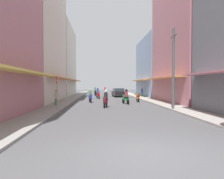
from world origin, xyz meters
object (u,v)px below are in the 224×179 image
(motorbike_maroon, at_px, (106,100))
(motorbike_black, at_px, (95,92))
(motorbike_white, at_px, (105,91))
(motorbike_orange, at_px, (138,98))
(pedestrian_far, at_px, (142,91))
(utility_pole, at_px, (173,69))
(parked_car, at_px, (118,92))
(motorbike_red, at_px, (98,94))
(motorbike_green, at_px, (126,97))
(pedestrian_foreground, at_px, (56,98))
(motorbike_blue, at_px, (90,96))
(street_sign_no_entry, at_px, (57,89))

(motorbike_maroon, relative_size, motorbike_black, 0.99)
(motorbike_white, distance_m, motorbike_orange, 17.81)
(motorbike_black, xyz_separation_m, pedestrian_far, (7.79, -3.73, 0.23))
(utility_pole, bearing_deg, parked_car, 98.15)
(parked_car, xyz_separation_m, utility_pole, (2.62, -18.30, 2.58))
(motorbike_red, height_order, motorbike_orange, motorbike_red)
(motorbike_green, bearing_deg, motorbike_orange, 55.36)
(pedestrian_foreground, bearing_deg, motorbike_white, 76.80)
(motorbike_maroon, bearing_deg, pedestrian_far, 66.52)
(motorbike_green, bearing_deg, motorbike_blue, 148.32)
(motorbike_black, bearing_deg, utility_pole, -72.84)
(street_sign_no_entry, bearing_deg, parked_car, 71.34)
(motorbike_blue, xyz_separation_m, pedestrian_foreground, (-2.96, -4.46, 0.09))
(motorbike_orange, distance_m, parked_car, 10.36)
(motorbike_blue, distance_m, motorbike_black, 13.42)
(street_sign_no_entry, bearing_deg, motorbike_red, 78.47)
(motorbike_orange, height_order, street_sign_no_entry, street_sign_no_entry)
(motorbike_black, bearing_deg, motorbike_maroon, -86.25)
(motorbike_blue, xyz_separation_m, pedestrian_far, (8.15, 9.69, 0.23))
(motorbike_red, bearing_deg, pedestrian_far, 25.90)
(motorbike_red, xyz_separation_m, parked_car, (3.41, 4.35, 0.04))
(motorbike_red, relative_size, pedestrian_far, 1.07)
(motorbike_black, xyz_separation_m, street_sign_no_entry, (-2.45, -21.80, 1.01))
(motorbike_black, relative_size, street_sign_no_entry, 0.68)
(pedestrian_foreground, bearing_deg, motorbike_green, 17.19)
(pedestrian_foreground, relative_size, pedestrian_far, 0.96)
(motorbike_blue, distance_m, street_sign_no_entry, 8.69)
(motorbike_green, relative_size, street_sign_no_entry, 0.67)
(motorbike_white, bearing_deg, motorbike_black, -113.61)
(pedestrian_far, bearing_deg, street_sign_no_entry, -119.54)
(motorbike_maroon, bearing_deg, pedestrian_foreground, 168.16)
(motorbike_white, height_order, motorbike_orange, motorbike_white)
(parked_car, bearing_deg, street_sign_no_entry, -108.66)
(utility_pole, bearing_deg, motorbike_black, 107.16)
(motorbike_green, bearing_deg, motorbike_red, 109.09)
(motorbike_black, relative_size, utility_pole, 0.28)
(motorbike_orange, height_order, pedestrian_foreground, pedestrian_foreground)
(motorbike_orange, relative_size, street_sign_no_entry, 0.68)
(motorbike_white, relative_size, pedestrian_foreground, 1.14)
(motorbike_maroon, relative_size, street_sign_no_entry, 0.68)
(motorbike_maroon, xyz_separation_m, pedestrian_far, (6.56, 15.10, 0.23))
(motorbike_red, xyz_separation_m, pedestrian_far, (7.28, 3.53, 0.23))
(motorbike_green, bearing_deg, street_sign_no_entry, -134.47)
(motorbike_maroon, distance_m, motorbike_black, 18.87)
(motorbike_blue, height_order, motorbike_orange, motorbike_blue)
(motorbike_orange, relative_size, parked_car, 0.43)
(motorbike_maroon, bearing_deg, motorbike_green, 53.88)
(street_sign_no_entry, bearing_deg, motorbike_blue, 76.01)
(pedestrian_far, bearing_deg, motorbike_white, 126.38)
(street_sign_no_entry, bearing_deg, motorbike_orange, 48.19)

